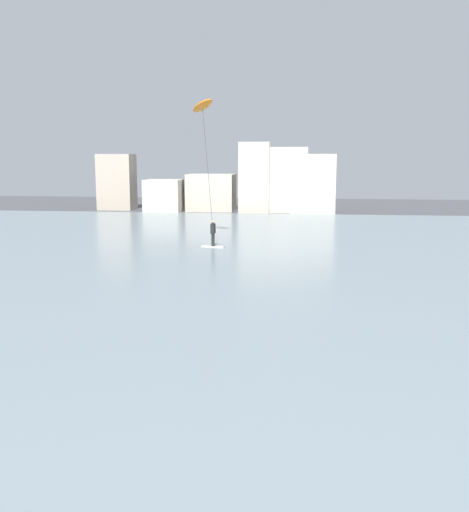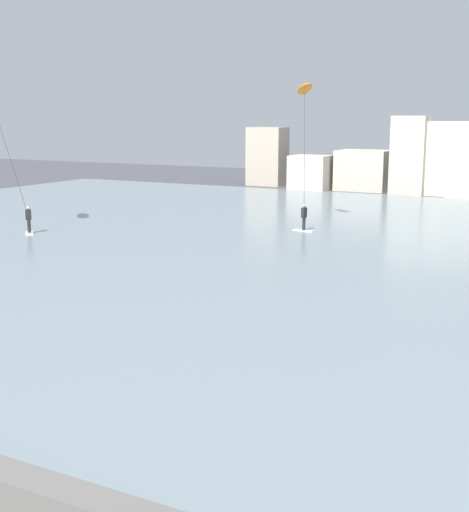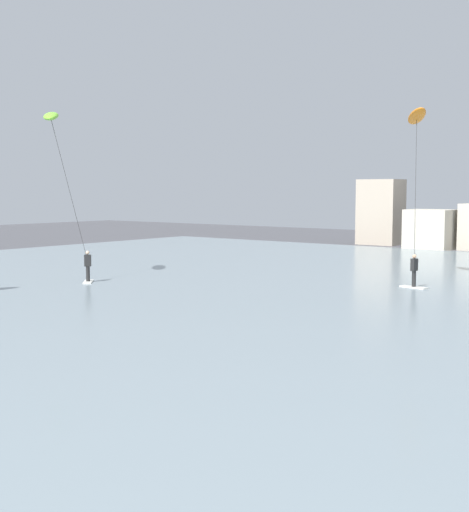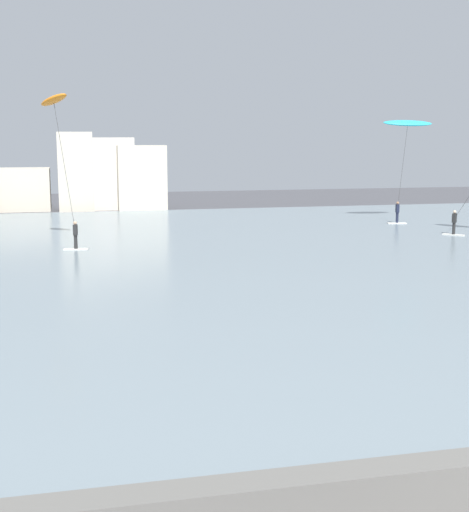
# 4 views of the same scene
# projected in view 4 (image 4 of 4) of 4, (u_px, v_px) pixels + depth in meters

# --- Properties ---
(water_bay) EXTENTS (84.00, 52.00, 0.10)m
(water_bay) POSITION_uv_depth(u_px,v_px,m) (203.00, 258.00, 38.34)
(water_bay) COLOR gray
(water_bay) RESTS_ON ground
(far_shore_buildings) EXTENTS (24.71, 5.75, 7.01)m
(far_shore_buildings) POSITION_uv_depth(u_px,v_px,m) (47.00, 181.00, 63.46)
(far_shore_buildings) COLOR #B7A893
(far_shore_buildings) RESTS_ON ground
(kitesurfer_cyan) EXTENTS (3.93, 2.23, 7.83)m
(kitesurfer_cyan) POSITION_uv_depth(u_px,v_px,m) (407.00, 129.00, 53.49)
(kitesurfer_cyan) COLOR silver
(kitesurfer_cyan) RESTS_ON water_bay
(kitesurfer_orange) EXTENTS (2.67, 3.59, 9.00)m
(kitesurfer_orange) POSITION_uv_depth(u_px,v_px,m) (57.00, 121.00, 41.05)
(kitesurfer_orange) COLOR silver
(kitesurfer_orange) RESTS_ON water_bay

